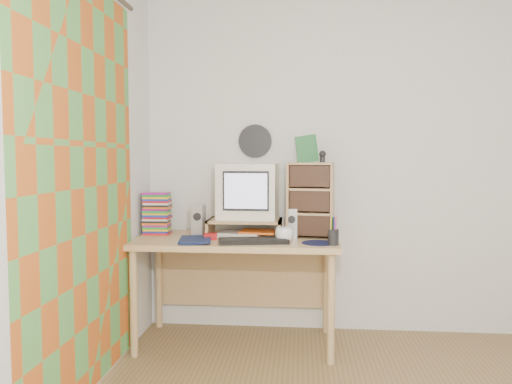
% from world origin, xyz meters
% --- Properties ---
extents(back_wall, '(3.50, 0.00, 3.50)m').
position_xyz_m(back_wall, '(0.00, 1.75, 1.25)').
color(back_wall, white).
rests_on(back_wall, floor).
extents(left_wall, '(0.00, 3.50, 3.50)m').
position_xyz_m(left_wall, '(-1.75, 0.00, 1.25)').
color(left_wall, white).
rests_on(left_wall, floor).
extents(curtain, '(0.00, 2.20, 2.20)m').
position_xyz_m(curtain, '(-1.71, 0.48, 1.15)').
color(curtain, '#BF571A').
rests_on(curtain, left_wall).
extents(wall_disc, '(0.25, 0.02, 0.25)m').
position_xyz_m(wall_disc, '(-0.93, 1.73, 1.43)').
color(wall_disc, black).
rests_on(wall_disc, back_wall).
extents(desk, '(1.40, 0.70, 0.75)m').
position_xyz_m(desk, '(-1.03, 1.44, 0.62)').
color(desk, tan).
rests_on(desk, floor).
extents(monitor_riser, '(0.52, 0.30, 0.12)m').
position_xyz_m(monitor_riser, '(-0.98, 1.48, 0.84)').
color(monitor_riser, tan).
rests_on(monitor_riser, desk).
extents(crt_monitor, '(0.43, 0.43, 0.39)m').
position_xyz_m(crt_monitor, '(-0.96, 1.53, 1.07)').
color(crt_monitor, white).
rests_on(crt_monitor, monitor_riser).
extents(speaker_left, '(0.09, 0.09, 0.22)m').
position_xyz_m(speaker_left, '(-1.31, 1.43, 0.86)').
color(speaker_left, '#B1B0B5').
rests_on(speaker_left, desk).
extents(speaker_right, '(0.08, 0.08, 0.20)m').
position_xyz_m(speaker_right, '(-0.65, 1.42, 0.85)').
color(speaker_right, '#B1B0B5').
rests_on(speaker_right, desk).
extents(keyboard, '(0.47, 0.23, 0.03)m').
position_xyz_m(keyboard, '(-0.89, 1.18, 0.77)').
color(keyboard, black).
rests_on(keyboard, desk).
extents(dvd_stack, '(0.19, 0.14, 0.26)m').
position_xyz_m(dvd_stack, '(-1.62, 1.50, 0.88)').
color(dvd_stack, brown).
rests_on(dvd_stack, desk).
extents(cd_rack, '(0.33, 0.21, 0.52)m').
position_xyz_m(cd_rack, '(-0.52, 1.46, 1.01)').
color(cd_rack, tan).
rests_on(cd_rack, desk).
extents(mug, '(0.16, 0.16, 0.10)m').
position_xyz_m(mug, '(-0.69, 1.22, 0.80)').
color(mug, white).
rests_on(mug, desk).
extents(diary, '(0.28, 0.23, 0.05)m').
position_xyz_m(diary, '(-1.38, 1.18, 0.78)').
color(diary, '#10193D').
rests_on(diary, desk).
extents(mousepad, '(0.24, 0.24, 0.00)m').
position_xyz_m(mousepad, '(-0.47, 1.21, 0.75)').
color(mousepad, black).
rests_on(mousepad, desk).
extents(pen_cup, '(0.08, 0.08, 0.14)m').
position_xyz_m(pen_cup, '(-0.38, 1.16, 0.82)').
color(pen_cup, black).
rests_on(pen_cup, desk).
extents(papers, '(0.31, 0.25, 0.04)m').
position_xyz_m(papers, '(-0.96, 1.47, 0.77)').
color(papers, beige).
rests_on(papers, desk).
extents(red_box, '(0.09, 0.07, 0.04)m').
position_xyz_m(red_box, '(-1.19, 1.29, 0.77)').
color(red_box, '#B11213').
rests_on(red_box, desk).
extents(game_box, '(0.15, 0.04, 0.19)m').
position_xyz_m(game_box, '(-0.55, 1.47, 1.37)').
color(game_box, '#195927').
rests_on(game_box, cd_rack).
extents(webcam, '(0.05, 0.05, 0.08)m').
position_xyz_m(webcam, '(-0.44, 1.46, 1.31)').
color(webcam, black).
rests_on(webcam, cd_rack).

